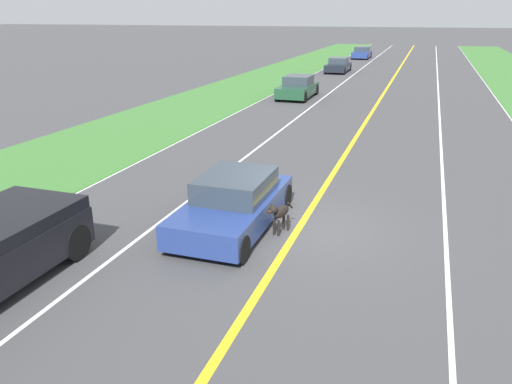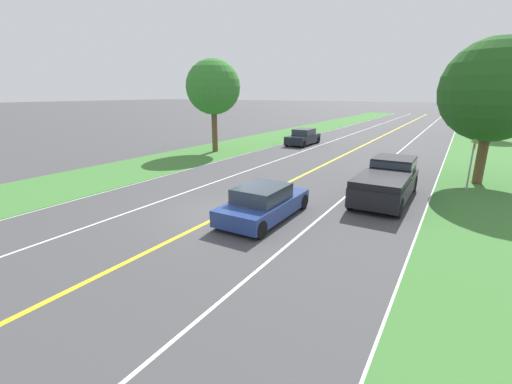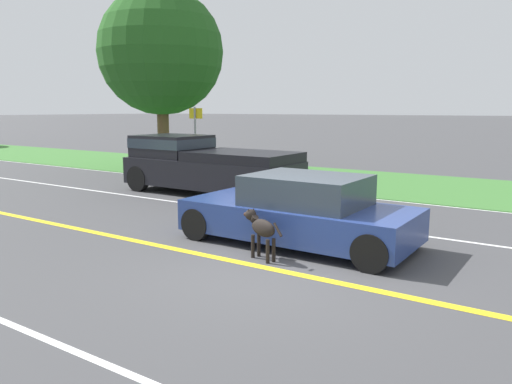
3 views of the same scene
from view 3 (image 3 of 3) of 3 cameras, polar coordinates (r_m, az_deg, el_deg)
ground_plane at (r=8.07m, az=2.12°, el=-8.87°), size 400.00×400.00×0.00m
centre_divider_line at (r=8.07m, az=2.12°, el=-8.84°), size 0.18×160.00×0.01m
lane_edge_line_right at (r=14.34m, az=16.94°, el=-1.13°), size 0.14×160.00×0.01m
lane_dash_same_dir at (r=11.10m, az=11.66°, el=-3.93°), size 0.10×160.00×0.01m
lane_dash_oncoming at (r=5.63m, az=-17.90°, el=-17.80°), size 0.10×160.00×0.01m
grass_verge_right at (r=17.20m, az=19.86°, el=0.47°), size 6.00×160.00×0.03m
ego_car at (r=9.45m, az=5.08°, el=-2.29°), size 1.94×4.38×1.33m
dog at (r=8.49m, az=0.54°, el=-4.12°), size 0.42×0.99×0.84m
pickup_truck at (r=15.26m, az=-5.85°, el=3.20°), size 2.11×5.46×1.72m
roadside_tree_right_near at (r=21.58m, az=-10.81°, el=15.42°), size 5.14×5.14×7.42m
street_sign at (r=19.68m, az=-6.93°, el=6.79°), size 0.11×0.64×2.62m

